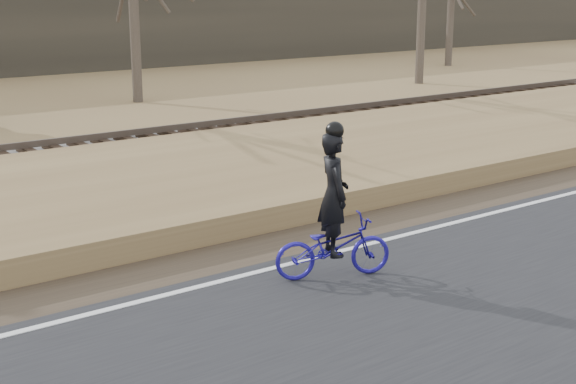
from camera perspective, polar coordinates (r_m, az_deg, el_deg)
ground at (r=13.66m, az=9.24°, el=-3.41°), size 120.00×120.00×0.00m
road at (r=12.15m, az=17.70°, el=-6.11°), size 120.00×6.00×0.06m
edge_line at (r=13.78m, az=8.66°, el=-2.95°), size 120.00×0.12×0.01m
shoulder at (r=14.48m, az=5.86°, el=-2.18°), size 120.00×1.60×0.04m
embankment at (r=16.68m, az=-1.03°, el=0.87°), size 120.00×5.00×0.44m
ballast at (r=19.83m, az=-7.41°, el=2.99°), size 120.00×3.00×0.45m
railroad at (r=19.77m, az=-7.44°, el=3.85°), size 120.00×2.40×0.29m
cyclist at (r=11.48m, az=3.24°, el=-2.55°), size 1.81×1.19×2.28m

